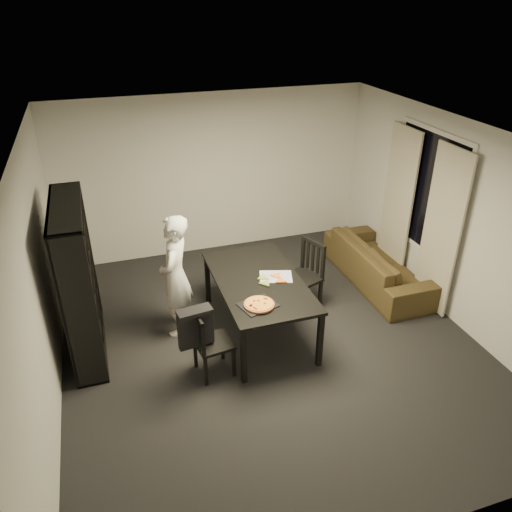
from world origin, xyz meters
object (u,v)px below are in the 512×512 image
object	(u,v)px
pepperoni_pizza	(259,304)
baking_tray	(258,305)
chair_left	(207,339)
person	(176,276)
chair_right	(306,271)
sofa	(378,263)
dining_table	(258,284)
bookshelf	(79,281)

from	to	relation	value
pepperoni_pizza	baking_tray	bearing A→B (deg)	107.16
chair_left	pepperoni_pizza	world-z (taller)	chair_left
person	chair_right	bearing A→B (deg)	113.41
person	pepperoni_pizza	bearing A→B (deg)	64.11
pepperoni_pizza	sofa	world-z (taller)	pepperoni_pizza
dining_table	chair_right	size ratio (longest dim) A/B	1.90
baking_tray	pepperoni_pizza	world-z (taller)	pepperoni_pizza
chair_left	person	bearing A→B (deg)	1.57
dining_table	chair_left	xyz separation A→B (m)	(-0.82, -0.61, -0.21)
chair_right	bookshelf	bearing A→B (deg)	-110.08
bookshelf	person	distance (m)	1.13
baking_tray	sofa	distance (m)	2.61
pepperoni_pizza	dining_table	bearing A→B (deg)	72.25
dining_table	bookshelf	bearing A→B (deg)	171.01
dining_table	sofa	distance (m)	2.23
person	baking_tray	xyz separation A→B (m)	(0.79, -0.87, -0.03)
chair_right	baking_tray	xyz separation A→B (m)	(-1.00, -0.90, 0.22)
person	pepperoni_pizza	xyz separation A→B (m)	(0.79, -0.89, -0.01)
dining_table	chair_left	size ratio (longest dim) A/B	2.15
chair_left	person	distance (m)	1.01
sofa	bookshelf	bearing A→B (deg)	93.83
sofa	dining_table	bearing A→B (deg)	106.23
bookshelf	pepperoni_pizza	bearing A→B (deg)	-24.93
chair_right	dining_table	bearing A→B (deg)	-86.68
dining_table	chair_left	world-z (taller)	chair_left
baking_tray	pepperoni_pizza	size ratio (longest dim) A/B	1.14
chair_left	baking_tray	xyz separation A→B (m)	(0.63, 0.07, 0.29)
pepperoni_pizza	bookshelf	bearing A→B (deg)	155.07
chair_left	person	world-z (taller)	person
baking_tray	sofa	bearing A→B (deg)	26.66
dining_table	baking_tray	size ratio (longest dim) A/B	4.61
bookshelf	chair_left	world-z (taller)	bookshelf
chair_left	pepperoni_pizza	xyz separation A→B (m)	(0.64, 0.05, 0.31)
dining_table	person	size ratio (longest dim) A/B	1.14
dining_table	baking_tray	world-z (taller)	baking_tray
bookshelf	sofa	xyz separation A→B (m)	(4.20, 0.28, -0.64)
dining_table	person	world-z (taller)	person
dining_table	baking_tray	bearing A→B (deg)	-109.08
chair_right	sofa	bearing A→B (deg)	80.37
person	pepperoni_pizza	distance (m)	1.20
person	sofa	xyz separation A→B (m)	(3.08, 0.28, -0.50)
baking_tray	sofa	xyz separation A→B (m)	(2.29, 1.15, -0.47)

